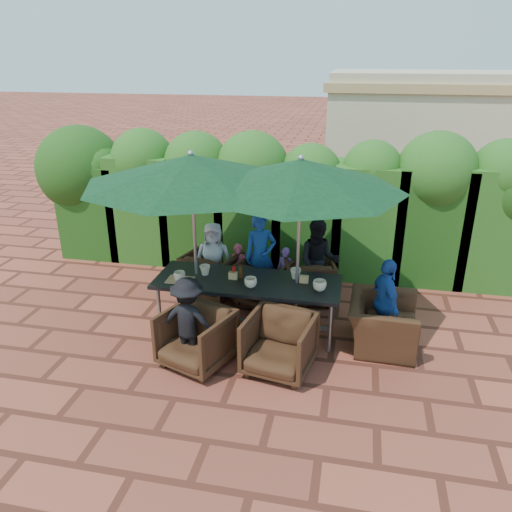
% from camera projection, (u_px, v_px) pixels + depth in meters
% --- Properties ---
extents(ground, '(80.00, 80.00, 0.00)m').
position_uv_depth(ground, '(253.00, 329.00, 7.01)').
color(ground, brown).
rests_on(ground, ground).
extents(dining_table, '(2.51, 0.90, 0.75)m').
position_uv_depth(dining_table, '(248.00, 285.00, 6.78)').
color(dining_table, black).
rests_on(dining_table, ground).
extents(umbrella_left, '(2.87, 2.87, 2.46)m').
position_uv_depth(umbrella_left, '(191.00, 170.00, 6.40)').
color(umbrella_left, gray).
rests_on(umbrella_left, ground).
extents(umbrella_right, '(2.65, 2.65, 2.46)m').
position_uv_depth(umbrella_right, '(301.00, 175.00, 6.13)').
color(umbrella_right, gray).
rests_on(umbrella_right, ground).
extents(chair_far_left, '(0.94, 0.90, 0.79)m').
position_uv_depth(chair_far_left, '(212.00, 272.00, 7.88)').
color(chair_far_left, black).
rests_on(chair_far_left, ground).
extents(chair_far_mid, '(0.92, 0.90, 0.75)m').
position_uv_depth(chair_far_mid, '(263.00, 280.00, 7.65)').
color(chair_far_mid, black).
rests_on(chair_far_mid, ground).
extents(chair_far_right, '(0.89, 0.86, 0.77)m').
position_uv_depth(chair_far_right, '(309.00, 278.00, 7.71)').
color(chair_far_right, black).
rests_on(chair_far_right, ground).
extents(chair_near_left, '(0.97, 0.94, 0.79)m').
position_uv_depth(chair_near_left, '(196.00, 336.00, 6.10)').
color(chair_near_left, black).
rests_on(chair_near_left, ground).
extents(chair_near_right, '(0.89, 0.85, 0.80)m').
position_uv_depth(chair_near_right, '(279.00, 342.00, 5.97)').
color(chair_near_right, black).
rests_on(chair_near_right, ground).
extents(chair_end_right, '(0.68, 1.01, 0.86)m').
position_uv_depth(chair_end_right, '(383.00, 316.00, 6.48)').
color(chair_end_right, black).
rests_on(chair_end_right, ground).
extents(adult_far_left, '(0.63, 0.43, 1.20)m').
position_uv_depth(adult_far_left, '(213.00, 260.00, 7.81)').
color(adult_far_left, silver).
rests_on(adult_far_left, ground).
extents(adult_far_mid, '(0.61, 0.56, 1.36)m').
position_uv_depth(adult_far_mid, '(260.00, 256.00, 7.72)').
color(adult_far_mid, '#1C499C').
rests_on(adult_far_mid, ground).
extents(adult_far_right, '(0.66, 0.44, 1.32)m').
position_uv_depth(adult_far_right, '(319.00, 262.00, 7.57)').
color(adult_far_right, black).
rests_on(adult_far_right, ground).
extents(adult_near_left, '(0.73, 0.34, 1.13)m').
position_uv_depth(adult_near_left, '(188.00, 321.00, 6.09)').
color(adult_near_left, black).
rests_on(adult_near_left, ground).
extents(adult_end_right, '(0.58, 0.78, 1.20)m').
position_uv_depth(adult_end_right, '(385.00, 302.00, 6.48)').
color(adult_end_right, '#1C499C').
rests_on(adult_end_right, ground).
extents(child_left, '(0.30, 0.25, 0.85)m').
position_uv_depth(child_left, '(238.00, 270.00, 7.89)').
color(child_left, '#EB536D').
rests_on(child_left, ground).
extents(child_right, '(0.36, 0.32, 0.81)m').
position_uv_depth(child_right, '(285.00, 273.00, 7.82)').
color(child_right, purple).
rests_on(child_right, ground).
extents(pedestrian_a, '(1.80, 0.97, 1.83)m').
position_uv_depth(pedestrian_a, '(387.00, 196.00, 10.07)').
color(pedestrian_a, '#248438').
rests_on(pedestrian_a, ground).
extents(pedestrian_b, '(0.92, 0.66, 1.74)m').
position_uv_depth(pedestrian_b, '(428.00, 197.00, 10.19)').
color(pedestrian_b, '#EB536D').
rests_on(pedestrian_b, ground).
extents(pedestrian_c, '(1.13, 0.65, 1.67)m').
position_uv_depth(pedestrian_c, '(465.00, 204.00, 9.88)').
color(pedestrian_c, gray).
rests_on(pedestrian_c, ground).
extents(cup_a, '(0.16, 0.16, 0.13)m').
position_uv_depth(cup_a, '(180.00, 276.00, 6.72)').
color(cup_a, beige).
rests_on(cup_a, dining_table).
extents(cup_b, '(0.15, 0.15, 0.14)m').
position_uv_depth(cup_b, '(205.00, 270.00, 6.89)').
color(cup_b, beige).
rests_on(cup_b, dining_table).
extents(cup_c, '(0.17, 0.17, 0.13)m').
position_uv_depth(cup_c, '(251.00, 282.00, 6.53)').
color(cup_c, beige).
rests_on(cup_c, dining_table).
extents(cup_d, '(0.15, 0.15, 0.14)m').
position_uv_depth(cup_d, '(296.00, 274.00, 6.78)').
color(cup_d, beige).
rests_on(cup_d, dining_table).
extents(cup_e, '(0.18, 0.18, 0.14)m').
position_uv_depth(cup_e, '(320.00, 285.00, 6.44)').
color(cup_e, beige).
rests_on(cup_e, dining_table).
extents(ketchup_bottle, '(0.04, 0.04, 0.17)m').
position_uv_depth(ketchup_bottle, '(234.00, 272.00, 6.79)').
color(ketchup_bottle, '#B20C0A').
rests_on(ketchup_bottle, dining_table).
extents(sauce_bottle, '(0.04, 0.04, 0.17)m').
position_uv_depth(sauce_bottle, '(241.00, 273.00, 6.78)').
color(sauce_bottle, '#4C230C').
rests_on(sauce_bottle, dining_table).
extents(serving_tray, '(0.35, 0.25, 0.02)m').
position_uv_depth(serving_tray, '(180.00, 280.00, 6.74)').
color(serving_tray, '#A87951').
rests_on(serving_tray, dining_table).
extents(number_block_left, '(0.12, 0.06, 0.10)m').
position_uv_depth(number_block_left, '(233.00, 276.00, 6.77)').
color(number_block_left, '#DDB971').
rests_on(number_block_left, dining_table).
extents(number_block_right, '(0.12, 0.06, 0.10)m').
position_uv_depth(number_block_right, '(304.00, 279.00, 6.66)').
color(number_block_right, '#DDB971').
rests_on(number_block_right, dining_table).
extents(hedge_wall, '(9.10, 1.60, 2.49)m').
position_uv_depth(hedge_wall, '(275.00, 193.00, 8.62)').
color(hedge_wall, '#1A3E10').
rests_on(hedge_wall, ground).
extents(building, '(6.20, 3.08, 3.20)m').
position_uv_depth(building, '(454.00, 142.00, 12.08)').
color(building, beige).
rests_on(building, ground).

